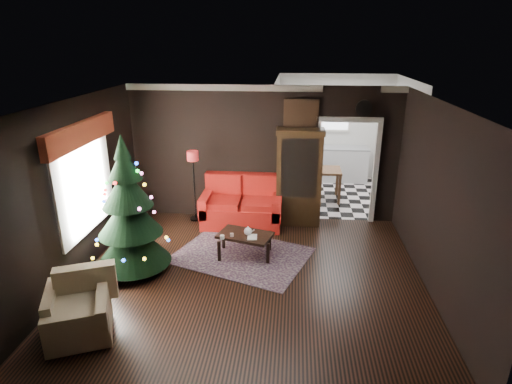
# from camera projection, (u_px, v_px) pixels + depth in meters

# --- Properties ---
(floor) EXTENTS (5.50, 5.50, 0.00)m
(floor) POSITION_uv_depth(u_px,v_px,m) (251.00, 277.00, 6.81)
(floor) COLOR black
(floor) RESTS_ON ground
(ceiling) EXTENTS (5.50, 5.50, 0.00)m
(ceiling) POSITION_uv_depth(u_px,v_px,m) (250.00, 103.00, 5.85)
(ceiling) COLOR white
(ceiling) RESTS_ON ground
(wall_back) EXTENTS (5.50, 0.00, 5.50)m
(wall_back) POSITION_uv_depth(u_px,v_px,m) (263.00, 154.00, 8.67)
(wall_back) COLOR black
(wall_back) RESTS_ON ground
(wall_front) EXTENTS (5.50, 0.00, 5.50)m
(wall_front) POSITION_uv_depth(u_px,v_px,m) (223.00, 289.00, 3.99)
(wall_front) COLOR black
(wall_front) RESTS_ON ground
(wall_left) EXTENTS (0.00, 5.50, 5.50)m
(wall_left) POSITION_uv_depth(u_px,v_px,m) (76.00, 191.00, 6.56)
(wall_left) COLOR black
(wall_left) RESTS_ON ground
(wall_right) EXTENTS (0.00, 5.50, 5.50)m
(wall_right) POSITION_uv_depth(u_px,v_px,m) (439.00, 203.00, 6.09)
(wall_right) COLOR black
(wall_right) RESTS_ON ground
(doorway) EXTENTS (1.10, 0.10, 2.10)m
(doorway) POSITION_uv_depth(u_px,v_px,m) (345.00, 173.00, 8.64)
(doorway) COLOR silver
(doorway) RESTS_ON ground
(left_window) EXTENTS (0.05, 1.60, 1.40)m
(left_window) POSITION_uv_depth(u_px,v_px,m) (84.00, 184.00, 6.73)
(left_window) COLOR white
(left_window) RESTS_ON wall_left
(valance) EXTENTS (0.12, 2.10, 0.35)m
(valance) POSITION_uv_depth(u_px,v_px,m) (81.00, 134.00, 6.44)
(valance) COLOR maroon
(valance) RESTS_ON wall_left
(kitchen_floor) EXTENTS (3.00, 3.00, 0.00)m
(kitchen_floor) POSITION_uv_depth(u_px,v_px,m) (336.00, 195.00, 10.40)
(kitchen_floor) COLOR white
(kitchen_floor) RESTS_ON ground
(kitchen_window) EXTENTS (0.70, 0.06, 0.70)m
(kitchen_window) POSITION_uv_depth(u_px,v_px,m) (335.00, 116.00, 11.18)
(kitchen_window) COLOR white
(kitchen_window) RESTS_ON ground
(rug) EXTENTS (2.68, 2.31, 0.01)m
(rug) POSITION_uv_depth(u_px,v_px,m) (241.00, 255.00, 7.50)
(rug) COLOR #5C3755
(rug) RESTS_ON ground
(loveseat) EXTENTS (1.70, 0.90, 1.00)m
(loveseat) POSITION_uv_depth(u_px,v_px,m) (242.00, 202.00, 8.59)
(loveseat) COLOR maroon
(loveseat) RESTS_ON ground
(curio_cabinet) EXTENTS (0.90, 0.45, 1.90)m
(curio_cabinet) POSITION_uv_depth(u_px,v_px,m) (299.00, 179.00, 8.54)
(curio_cabinet) COLOR black
(curio_cabinet) RESTS_ON ground
(floor_lamp) EXTENTS (0.31, 0.31, 1.46)m
(floor_lamp) POSITION_uv_depth(u_px,v_px,m) (194.00, 186.00, 8.52)
(floor_lamp) COLOR black
(floor_lamp) RESTS_ON ground
(christmas_tree) EXTENTS (1.38, 1.38, 2.34)m
(christmas_tree) POSITION_uv_depth(u_px,v_px,m) (129.00, 211.00, 6.72)
(christmas_tree) COLOR black
(christmas_tree) RESTS_ON ground
(armchair) EXTENTS (1.06, 1.06, 0.83)m
(armchair) POSITION_uv_depth(u_px,v_px,m) (77.00, 307.00, 5.29)
(armchair) COLOR tan
(armchair) RESTS_ON ground
(coffee_table) EXTENTS (1.03, 0.79, 0.41)m
(coffee_table) POSITION_uv_depth(u_px,v_px,m) (245.00, 245.00, 7.42)
(coffee_table) COLOR #352410
(coffee_table) RESTS_ON rug
(teapot) EXTENTS (0.20, 0.20, 0.15)m
(teapot) POSITION_uv_depth(u_px,v_px,m) (248.00, 231.00, 7.29)
(teapot) COLOR white
(teapot) RESTS_ON coffee_table
(cup_a) EXTENTS (0.08, 0.08, 0.06)m
(cup_a) POSITION_uv_depth(u_px,v_px,m) (232.00, 235.00, 7.26)
(cup_a) COLOR silver
(cup_a) RESTS_ON coffee_table
(cup_b) EXTENTS (0.09, 0.09, 0.06)m
(cup_b) POSITION_uv_depth(u_px,v_px,m) (222.00, 237.00, 7.17)
(cup_b) COLOR white
(cup_b) RESTS_ON coffee_table
(book) EXTENTS (0.17, 0.03, 0.23)m
(book) POSITION_uv_depth(u_px,v_px,m) (247.00, 232.00, 7.18)
(book) COLOR #A18267
(book) RESTS_ON coffee_table
(wall_clock) EXTENTS (0.32, 0.32, 0.06)m
(wall_clock) POSITION_uv_depth(u_px,v_px,m) (364.00, 108.00, 8.12)
(wall_clock) COLOR white
(wall_clock) RESTS_ON wall_back
(painting) EXTENTS (0.62, 0.05, 0.52)m
(painting) POSITION_uv_depth(u_px,v_px,m) (301.00, 114.00, 8.27)
(painting) COLOR tan
(painting) RESTS_ON wall_back
(kitchen_counter) EXTENTS (1.80, 0.60, 0.90)m
(kitchen_counter) POSITION_uv_depth(u_px,v_px,m) (333.00, 164.00, 11.37)
(kitchen_counter) COLOR silver
(kitchen_counter) RESTS_ON ground
(kitchen_table) EXTENTS (0.70, 0.70, 0.75)m
(kitchen_table) POSITION_uv_depth(u_px,v_px,m) (325.00, 184.00, 10.02)
(kitchen_table) COLOR brown
(kitchen_table) RESTS_ON ground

